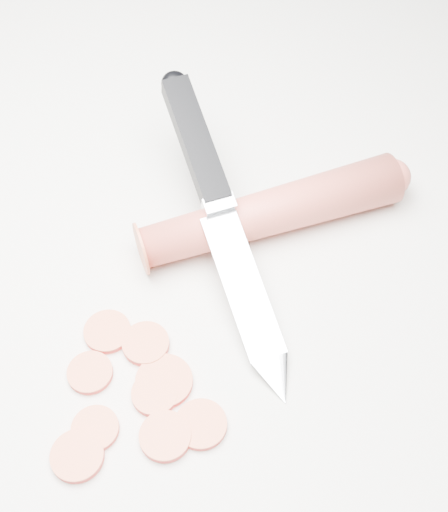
% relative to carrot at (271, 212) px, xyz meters
% --- Properties ---
extents(ground, '(2.40, 2.40, 0.00)m').
position_rel_carrot_xyz_m(ground, '(-0.03, -0.09, -0.02)').
color(ground, silver).
rests_on(ground, ground).
extents(carrot, '(0.18, 0.16, 0.04)m').
position_rel_carrot_xyz_m(carrot, '(0.00, 0.00, 0.00)').
color(carrot, '#C34738').
rests_on(carrot, ground).
extents(carrot_slice_0, '(0.03, 0.03, 0.01)m').
position_rel_carrot_xyz_m(carrot_slice_0, '(-0.03, -0.16, -0.02)').
color(carrot_slice_0, '#D65A34').
rests_on(carrot_slice_0, ground).
extents(carrot_slice_1, '(0.03, 0.03, 0.01)m').
position_rel_carrot_xyz_m(carrot_slice_1, '(-0.08, -0.13, -0.02)').
color(carrot_slice_1, '#D65A34').
rests_on(carrot_slice_1, ground).
extents(carrot_slice_2, '(0.03, 0.03, 0.01)m').
position_rel_carrot_xyz_m(carrot_slice_2, '(-0.08, -0.17, -0.02)').
color(carrot_slice_2, '#D65A34').
rests_on(carrot_slice_2, ground).
extents(carrot_slice_3, '(0.03, 0.03, 0.01)m').
position_rel_carrot_xyz_m(carrot_slice_3, '(0.01, -0.17, -0.02)').
color(carrot_slice_3, '#D65A34').
rests_on(carrot_slice_3, ground).
extents(carrot_slice_4, '(0.04, 0.04, 0.01)m').
position_rel_carrot_xyz_m(carrot_slice_4, '(-0.03, -0.15, -0.02)').
color(carrot_slice_4, '#D65A34').
rests_on(carrot_slice_4, ground).
extents(carrot_slice_5, '(0.03, 0.03, 0.01)m').
position_rel_carrot_xyz_m(carrot_slice_5, '(-0.05, -0.13, -0.02)').
color(carrot_slice_5, '#D65A34').
rests_on(carrot_slice_5, ground).
extents(carrot_slice_6, '(0.03, 0.03, 0.01)m').
position_rel_carrot_xyz_m(carrot_slice_6, '(-0.05, -0.20, -0.02)').
color(carrot_slice_6, '#D65A34').
rests_on(carrot_slice_6, ground).
extents(carrot_slice_7, '(0.03, 0.03, 0.01)m').
position_rel_carrot_xyz_m(carrot_slice_7, '(-0.01, -0.19, -0.02)').
color(carrot_slice_7, '#D65A34').
rests_on(carrot_slice_7, ground).
extents(carrot_slice_8, '(0.03, 0.03, 0.01)m').
position_rel_carrot_xyz_m(carrot_slice_8, '(-0.06, -0.22, -0.02)').
color(carrot_slice_8, '#D65A34').
rests_on(carrot_slice_8, ground).
extents(kitchen_knife, '(0.19, 0.22, 0.08)m').
position_rel_carrot_xyz_m(kitchen_knife, '(-0.02, -0.04, 0.02)').
color(kitchen_knife, silver).
rests_on(kitchen_knife, ground).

